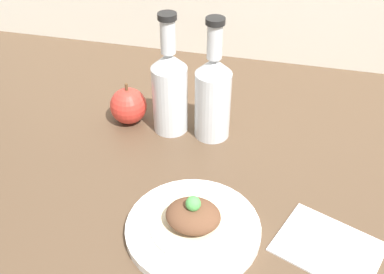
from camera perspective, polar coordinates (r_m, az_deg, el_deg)
The scene contains 7 objects.
ground_plane at distance 94.43cm, azimuth 1.56°, elevation -5.40°, with size 180.00×110.00×4.00cm, color brown.
plate at distance 81.06cm, azimuth 0.14°, elevation -11.47°, with size 23.99×23.99×2.04cm.
plated_food at distance 78.98cm, azimuth 0.14°, elevation -10.14°, with size 15.37×15.37×6.82cm.
cider_bottle_left at distance 99.29cm, azimuth -2.85°, elevation 6.16°, with size 7.90×7.90×27.93cm.
cider_bottle_right at distance 97.30cm, azimuth 2.68°, elevation 5.46°, with size 7.90×7.90×27.93cm.
apple at distance 106.02cm, azimuth -8.08°, elevation 3.94°, with size 8.60×8.60×10.25cm.
napkin at distance 82.66cm, azimuth 16.91°, elevation -13.18°, with size 20.63×18.56×0.80cm.
Camera 1 is at (13.97, -67.85, 62.17)cm, focal length 42.00 mm.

